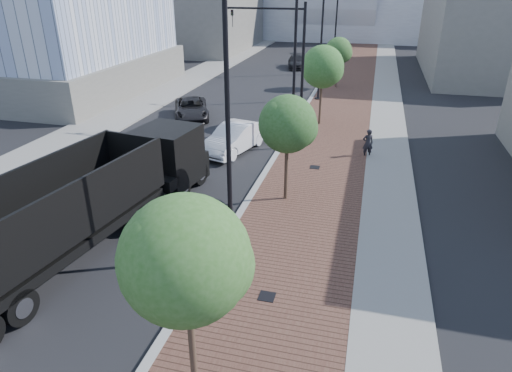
% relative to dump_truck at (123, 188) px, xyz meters
% --- Properties ---
extents(sidewalk, '(7.00, 140.00, 0.12)m').
position_rel_dump_truck_xyz_m(sidewalk, '(7.97, 28.42, -1.41)').
color(sidewalk, '#4C2D23').
rests_on(sidewalk, ground).
extents(concrete_strip, '(2.40, 140.00, 0.13)m').
position_rel_dump_truck_xyz_m(concrete_strip, '(10.67, 28.42, -1.41)').
color(concrete_strip, slate).
rests_on(concrete_strip, ground).
extents(curb, '(0.30, 140.00, 0.14)m').
position_rel_dump_truck_xyz_m(curb, '(4.47, 28.42, -1.40)').
color(curb, gray).
rests_on(curb, ground).
extents(west_sidewalk, '(4.00, 140.00, 0.12)m').
position_rel_dump_truck_xyz_m(west_sidewalk, '(-8.53, 28.42, -1.41)').
color(west_sidewalk, slate).
rests_on(west_sidewalk, ground).
extents(dump_truck, '(4.38, 13.63, 3.49)m').
position_rel_dump_truck_xyz_m(dump_truck, '(0.00, 0.00, 0.00)').
color(dump_truck, black).
rests_on(dump_truck, ground).
extents(white_sedan, '(2.94, 5.22, 1.63)m').
position_rel_dump_truck_xyz_m(white_sedan, '(1.93, 9.03, -0.66)').
color(white_sedan, silver).
rests_on(white_sedan, ground).
extents(dark_car_mid, '(4.15, 5.52, 1.39)m').
position_rel_dump_truck_xyz_m(dark_car_mid, '(-3.13, 14.86, -0.77)').
color(dark_car_mid, black).
rests_on(dark_car_mid, ground).
extents(dark_car_far, '(2.76, 4.90, 1.34)m').
position_rel_dump_truck_xyz_m(dark_car_far, '(0.75, 36.83, -0.80)').
color(dark_car_far, black).
rests_on(dark_car_far, ground).
extents(pedestrian, '(0.69, 0.55, 1.64)m').
position_rel_dump_truck_xyz_m(pedestrian, '(9.47, 9.99, -0.65)').
color(pedestrian, black).
rests_on(pedestrian, ground).
extents(streetlight_1, '(1.44, 0.56, 9.21)m').
position_rel_dump_truck_xyz_m(streetlight_1, '(4.96, -1.58, 2.87)').
color(streetlight_1, black).
rests_on(streetlight_1, ground).
extents(streetlight_2, '(1.72, 0.56, 9.28)m').
position_rel_dump_truck_xyz_m(streetlight_2, '(5.07, 10.42, 3.35)').
color(streetlight_2, black).
rests_on(streetlight_2, ground).
extents(streetlight_3, '(1.44, 0.56, 9.21)m').
position_rel_dump_truck_xyz_m(streetlight_3, '(4.96, 22.42, 2.87)').
color(streetlight_3, black).
rests_on(streetlight_3, ground).
extents(streetlight_4, '(1.72, 0.56, 9.28)m').
position_rel_dump_truck_xyz_m(streetlight_4, '(5.07, 34.42, 3.35)').
color(streetlight_4, black).
rests_on(streetlight_4, ground).
extents(traffic_mast, '(5.09, 0.20, 8.00)m').
position_rel_dump_truck_xyz_m(traffic_mast, '(4.17, 13.42, 3.51)').
color(traffic_mast, black).
rests_on(traffic_mast, ground).
extents(tree_0, '(2.76, 2.76, 5.38)m').
position_rel_dump_truck_xyz_m(tree_0, '(6.12, -7.55, 2.52)').
color(tree_0, '#382619').
rests_on(tree_0, ground).
extents(tree_1, '(2.52, 2.49, 4.86)m').
position_rel_dump_truck_xyz_m(tree_1, '(6.12, 3.45, 2.13)').
color(tree_1, '#382619').
rests_on(tree_1, ground).
extents(tree_2, '(2.79, 2.79, 5.37)m').
position_rel_dump_truck_xyz_m(tree_2, '(6.12, 15.45, 2.49)').
color(tree_2, '#382619').
rests_on(tree_2, ground).
extents(tree_3, '(2.43, 2.39, 4.55)m').
position_rel_dump_truck_xyz_m(tree_3, '(6.12, 27.45, 1.87)').
color(tree_3, '#382619').
rests_on(tree_3, ground).
extents(tower_podium, '(19.00, 19.00, 3.00)m').
position_rel_dump_truck_xyz_m(tower_podium, '(-19.53, 20.42, 0.03)').
color(tower_podium, '#625F58').
rests_on(tower_podium, ground).
extents(commercial_block_nw, '(14.00, 20.00, 10.00)m').
position_rel_dump_truck_xyz_m(commercial_block_nw, '(-15.53, 48.42, 3.53)').
color(commercial_block_nw, '#615E57').
rests_on(commercial_block_nw, ground).
extents(commercial_block_ne, '(12.00, 22.00, 8.00)m').
position_rel_dump_truck_xyz_m(commercial_block_ne, '(20.47, 38.42, 2.53)').
color(commercial_block_ne, '#65625B').
rests_on(commercial_block_ne, ground).
extents(utility_cover_1, '(0.50, 0.50, 0.02)m').
position_rel_dump_truck_xyz_m(utility_cover_1, '(6.87, -3.58, -1.34)').
color(utility_cover_1, black).
rests_on(utility_cover_1, sidewalk).
extents(utility_cover_2, '(0.50, 0.50, 0.02)m').
position_rel_dump_truck_xyz_m(utility_cover_2, '(6.87, 7.42, -1.34)').
color(utility_cover_2, black).
rests_on(utility_cover_2, sidewalk).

